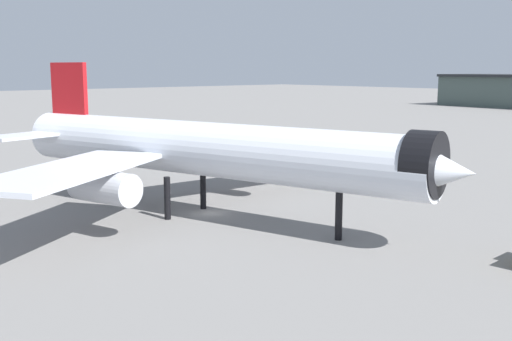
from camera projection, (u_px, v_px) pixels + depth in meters
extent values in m
plane|color=slate|center=(210.00, 213.00, 77.12)|extent=(900.00, 900.00, 0.00)
cylinder|color=silver|center=(203.00, 149.00, 73.89)|extent=(56.68, 20.11, 6.45)
cone|color=silver|center=(438.00, 170.00, 58.15)|extent=(8.42, 7.86, 6.32)
cone|color=silver|center=(51.00, 135.00, 89.62)|extent=(9.63, 7.99, 6.13)
cylinder|color=black|center=(425.00, 164.00, 58.79)|extent=(4.40, 7.03, 6.51)
cube|color=silver|center=(249.00, 140.00, 89.53)|extent=(10.80, 26.13, 0.52)
cylinder|color=#B7BAC1|center=(245.00, 158.00, 86.61)|extent=(8.58, 5.38, 3.55)
cube|color=silver|center=(72.00, 170.00, 63.39)|extent=(21.29, 26.49, 0.52)
cylinder|color=#B7BAC1|center=(104.00, 187.00, 65.48)|extent=(8.58, 5.38, 3.55)
cube|color=red|center=(70.00, 100.00, 86.26)|extent=(6.77, 2.29, 10.32)
cube|color=silver|center=(102.00, 128.00, 93.12)|extent=(7.45, 11.17, 0.39)
cube|color=silver|center=(25.00, 136.00, 82.14)|extent=(7.45, 11.17, 0.39)
cylinder|color=black|center=(339.00, 216.00, 64.76)|extent=(0.77, 0.77, 5.16)
cylinder|color=black|center=(203.00, 189.00, 79.17)|extent=(0.77, 0.77, 5.16)
cylinder|color=black|center=(167.00, 198.00, 73.64)|extent=(0.77, 0.77, 5.16)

